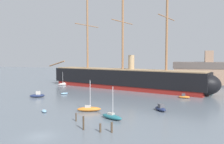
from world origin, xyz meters
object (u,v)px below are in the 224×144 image
motorboat_far_right (208,90)px  motorboat_alongside_stern (184,97)px  motorboat_mid_left (37,95)px  motorboat_mid_right (161,108)px  dinghy_foreground_left (44,111)px  mooring_piling_right_pair (100,128)px  sailboat_foreground_right (112,116)px  sailboat_near_centre (89,109)px  tall_ship (123,78)px  mooring_piling_nearest (76,117)px  dinghy_alongside_bow (65,93)px  sailboat_distant_centre (139,85)px  sailboat_far_left (63,84)px  mooring_piling_left_pair (112,127)px  mooring_piling_midwater (83,123)px

motorboat_far_right → motorboat_alongside_stern: bearing=-119.0°
motorboat_mid_left → motorboat_mid_right: (36.07, -6.77, -0.07)m
dinghy_foreground_left → mooring_piling_right_pair: bearing=-29.2°
sailboat_foreground_right → sailboat_near_centre: (-6.56, 4.56, 0.04)m
sailboat_near_centre → motorboat_alongside_stern: (20.10, 22.57, -0.11)m
tall_ship → motorboat_far_right: (30.00, -0.26, -3.17)m
mooring_piling_nearest → motorboat_mid_right: bearing=41.9°
dinghy_alongside_bow → sailboat_distant_centre: size_ratio=0.39×
mooring_piling_right_pair → motorboat_far_right: bearing=66.8°
motorboat_alongside_stern → sailboat_far_left: sailboat_far_left is taller
motorboat_mid_right → sailboat_far_left: (-43.18, 35.25, -0.09)m
mooring_piling_left_pair → mooring_piling_midwater: 4.78m
tall_ship → sailboat_near_centre: bearing=-87.2°
dinghy_alongside_bow → mooring_piling_nearest: mooring_piling_nearest is taller
motorboat_mid_right → mooring_piling_left_pair: bearing=-110.0°
dinghy_foreground_left → sailboat_foreground_right: bearing=-4.2°
motorboat_alongside_stern → tall_ship: bearing=146.0°
sailboat_near_centre → motorboat_mid_left: bearing=151.0°
sailboat_near_centre → mooring_piling_midwater: (3.99, -11.97, 0.55)m
sailboat_foreground_right → mooring_piling_nearest: bearing=-151.0°
motorboat_far_right → mooring_piling_right_pair: bearing=-113.2°
sailboat_foreground_right → mooring_piling_left_pair: bearing=-73.3°
sailboat_far_left → mooring_piling_midwater: bearing=-58.3°
sailboat_near_centre → motorboat_mid_right: size_ratio=1.70×
dinghy_alongside_bow → mooring_piling_right_pair: 38.85m
mooring_piling_left_pair → mooring_piling_right_pair: mooring_piling_left_pair is taller
motorboat_mid_right → dinghy_alongside_bow: 34.01m
motorboat_mid_left → sailboat_distant_centre: 41.82m
sailboat_foreground_right → mooring_piling_right_pair: (0.45, -7.78, 0.17)m
dinghy_foreground_left → mooring_piling_midwater: bearing=-33.5°
sailboat_foreground_right → mooring_piling_right_pair: size_ratio=4.52×
motorboat_mid_right → mooring_piling_midwater: bearing=-122.8°
sailboat_distant_centre → mooring_piling_nearest: sailboat_distant_centre is taller
motorboat_far_right → mooring_piling_nearest: (-27.51, -44.94, 0.06)m
dinghy_alongside_bow → dinghy_foreground_left: bearing=-72.1°
sailboat_foreground_right → sailboat_distant_centre: (-3.84, 50.59, 0.03)m
sailboat_far_left → sailboat_distant_centre: 31.56m
mooring_piling_left_pair → mooring_piling_midwater: bearing=-179.2°
sailboat_distant_centre → motorboat_far_right: bearing=-19.3°
sailboat_near_centre → motorboat_far_right: size_ratio=1.30×
motorboat_alongside_stern → sailboat_distant_centre: sailboat_distant_centre is taller
mooring_piling_right_pair → sailboat_far_left: bearing=123.9°
mooring_piling_right_pair → dinghy_foreground_left: bearing=150.8°
motorboat_far_right → sailboat_foreground_right: bearing=-117.4°
sailboat_near_centre → dinghy_alongside_bow: size_ratio=2.64×
sailboat_foreground_right → motorboat_far_right: sailboat_foreground_right is taller
dinghy_alongside_bow → sailboat_far_left: (-12.14, 21.36, 0.18)m
sailboat_foreground_right → mooring_piling_left_pair: size_ratio=3.80×
motorboat_far_right → mooring_piling_left_pair: 52.73m
motorboat_far_right → mooring_piling_right_pair: (-21.17, -49.46, -0.02)m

